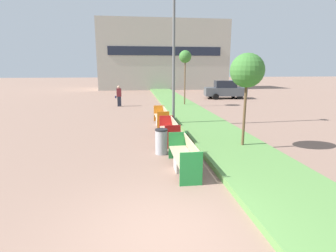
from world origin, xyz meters
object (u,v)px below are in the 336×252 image
at_px(sapling_tree_far, 185,58).
at_px(pedestrian_walking, 119,96).
at_px(bench_green_frame, 185,159).
at_px(parked_car_distant, 225,90).
at_px(sapling_tree_near, 247,71).
at_px(bench_orange_frame, 162,118).
at_px(bench_red_frame, 170,133).
at_px(street_lamp_post, 174,32).
at_px(litter_bin, 161,141).

bearing_deg(sapling_tree_far, pedestrian_walking, 172.17).
distance_m(bench_green_frame, parked_car_distant, 20.47).
height_order(sapling_tree_near, pedestrian_walking, sapling_tree_near).
bearing_deg(parked_car_distant, pedestrian_walking, -150.34).
distance_m(sapling_tree_near, pedestrian_walking, 13.86).
relative_size(bench_orange_frame, sapling_tree_near, 0.63).
distance_m(bench_orange_frame, sapling_tree_far, 8.28).
height_order(bench_red_frame, pedestrian_walking, pedestrian_walking).
bearing_deg(street_lamp_post, bench_orange_frame, 151.04).
bearing_deg(parked_car_distant, sapling_tree_far, -128.54).
bearing_deg(pedestrian_walking, bench_red_frame, -76.26).
distance_m(bench_green_frame, street_lamp_post, 7.82).
relative_size(sapling_tree_far, pedestrian_walking, 2.64).
bearing_deg(litter_bin, sapling_tree_far, 75.14).
height_order(litter_bin, street_lamp_post, street_lamp_post).
bearing_deg(street_lamp_post, sapling_tree_far, 74.50).
bearing_deg(parked_car_distant, litter_bin, -109.24).
height_order(bench_green_frame, parked_car_distant, parked_car_distant).
relative_size(bench_red_frame, sapling_tree_far, 0.48).
height_order(bench_green_frame, bench_orange_frame, same).
bearing_deg(bench_orange_frame, sapling_tree_near, -61.47).
relative_size(bench_green_frame, street_lamp_post, 0.25).
bearing_deg(litter_bin, bench_green_frame, -72.12).
bearing_deg(sapling_tree_far, litter_bin, -104.86).
relative_size(litter_bin, street_lamp_post, 0.10).
bearing_deg(bench_orange_frame, bench_red_frame, -90.03).
distance_m(litter_bin, street_lamp_post, 6.54).
height_order(bench_red_frame, parked_car_distant, parked_car_distant).
distance_m(bench_green_frame, sapling_tree_far, 14.38).
bearing_deg(bench_orange_frame, sapling_tree_far, 69.30).
distance_m(bench_orange_frame, pedestrian_walking, 8.21).
bearing_deg(sapling_tree_far, sapling_tree_near, -90.00).
bearing_deg(sapling_tree_near, pedestrian_walking, 113.06).
xyz_separation_m(bench_green_frame, parked_car_distant, (7.93, 18.87, 0.54)).
bearing_deg(street_lamp_post, bench_red_frame, -101.37).
relative_size(bench_red_frame, sapling_tree_near, 0.60).
xyz_separation_m(bench_orange_frame, parked_car_distant, (7.92, 12.18, 0.54)).
height_order(litter_bin, parked_car_distant, parked_car_distant).
relative_size(street_lamp_post, sapling_tree_far, 2.00).
bearing_deg(pedestrian_walking, parked_car_distant, 22.67).
xyz_separation_m(street_lamp_post, sapling_tree_far, (2.03, 7.33, -0.97)).
height_order(bench_red_frame, sapling_tree_near, sapling_tree_near).
xyz_separation_m(bench_red_frame, sapling_tree_far, (2.65, 10.38, 3.55)).
bearing_deg(litter_bin, street_lamp_post, 76.15).
bearing_deg(sapling_tree_far, bench_red_frame, -104.31).
height_order(sapling_tree_near, parked_car_distant, sapling_tree_near).
relative_size(sapling_tree_near, pedestrian_walking, 2.13).
height_order(litter_bin, sapling_tree_far, sapling_tree_far).
relative_size(litter_bin, sapling_tree_near, 0.26).
xyz_separation_m(bench_green_frame, bench_red_frame, (-0.00, 3.31, -0.00)).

